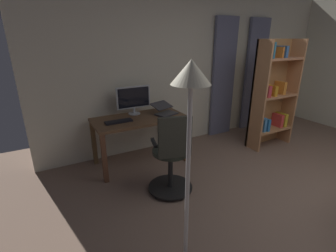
# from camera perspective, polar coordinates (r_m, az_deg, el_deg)

# --- Properties ---
(back_room_partition) EXTENTS (5.77, 0.10, 2.59)m
(back_room_partition) POSITION_cam_1_polar(r_m,az_deg,el_deg) (4.57, 7.57, 13.13)
(back_room_partition) COLOR beige
(back_room_partition) RESTS_ON ground
(curtain_left_panel) EXTENTS (0.50, 0.06, 2.18)m
(curtain_left_panel) POSITION_cam_1_polar(r_m,az_deg,el_deg) (5.37, 19.55, 11.00)
(curtain_left_panel) COLOR slate
(curtain_left_panel) RESTS_ON ground
(curtain_right_panel) EXTENTS (0.49, 0.06, 2.18)m
(curtain_right_panel) POSITION_cam_1_polar(r_m,az_deg,el_deg) (4.80, 12.77, 10.68)
(curtain_right_panel) COLOR slate
(curtain_right_panel) RESTS_ON ground
(desk) EXTENTS (1.34, 0.66, 0.73)m
(desk) POSITION_cam_1_polar(r_m,az_deg,el_deg) (3.63, -6.63, 0.49)
(desk) COLOR brown
(desk) RESTS_ON ground
(office_chair) EXTENTS (0.56, 0.56, 1.04)m
(office_chair) POSITION_cam_1_polar(r_m,az_deg,el_deg) (2.92, 0.88, -7.42)
(office_chair) COLOR black
(office_chair) RESTS_ON ground
(computer_monitor) EXTENTS (0.53, 0.18, 0.43)m
(computer_monitor) POSITION_cam_1_polar(r_m,az_deg,el_deg) (3.72, -8.06, 6.41)
(computer_monitor) COLOR #B7BCC1
(computer_monitor) RESTS_ON desk
(computer_keyboard) EXTENTS (0.38, 0.13, 0.02)m
(computer_keyboard) POSITION_cam_1_polar(r_m,az_deg,el_deg) (3.43, -11.45, 1.04)
(computer_keyboard) COLOR black
(computer_keyboard) RESTS_ON desk
(laptop) EXTENTS (0.40, 0.40, 0.16)m
(laptop) POSITION_cam_1_polar(r_m,az_deg,el_deg) (3.73, -0.78, 3.62)
(laptop) COLOR #333338
(laptop) RESTS_ON desk
(bookshelf) EXTENTS (0.83, 0.30, 1.81)m
(bookshelf) POSITION_cam_1_polar(r_m,az_deg,el_deg) (4.56, 23.14, 6.63)
(bookshelf) COLOR tan
(bookshelf) RESTS_ON ground
(floor_lamp) EXTENTS (0.28, 0.28, 1.72)m
(floor_lamp) POSITION_cam_1_polar(r_m,az_deg,el_deg) (1.52, 4.98, -1.36)
(floor_lamp) COLOR black
(floor_lamp) RESTS_ON ground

